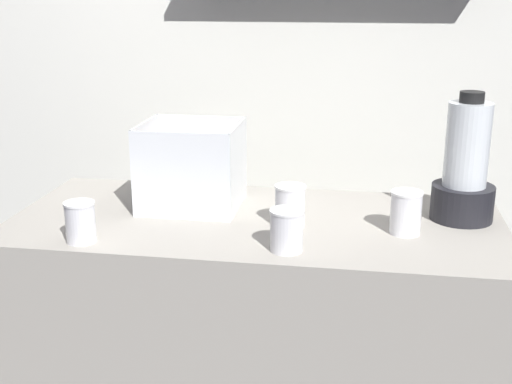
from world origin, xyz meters
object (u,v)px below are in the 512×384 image
Objects in this scene: juice_cup_mango_right at (406,215)px; juice_cup_orange_left at (290,209)px; blender_pitcher at (465,171)px; juice_cup_mango_far_left at (81,225)px; carrot_display_bin at (194,180)px; juice_cup_beet_middle at (287,233)px.

juice_cup_orange_left is at bearing 179.26° from juice_cup_mango_right.
blender_pitcher reaches higher than juice_cup_orange_left.
juice_cup_mango_far_left is at bearing -166.53° from juice_cup_mango_right.
carrot_display_bin is 0.79× the size of blender_pitcher.
juice_cup_mango_right is at bearing -138.69° from blender_pitcher.
juice_cup_mango_far_left and juice_cup_beet_middle have the same top height.
juice_cup_orange_left reaches higher than juice_cup_beet_middle.
juice_cup_beet_middle is 0.35m from juice_cup_mango_right.
juice_cup_mango_far_left is (-0.22, -0.34, -0.03)m from carrot_display_bin.
carrot_display_bin is 0.78m from blender_pitcher.
blender_pitcher is at bearing 19.00° from juice_cup_mango_far_left.
juice_cup_mango_far_left is 0.53m from juice_cup_beet_middle.
blender_pitcher is at bearing 16.38° from juice_cup_orange_left.
carrot_display_bin is at bearing 57.32° from juice_cup_mango_far_left.
juice_cup_mango_far_left is 1.00× the size of juice_cup_beet_middle.
juice_cup_orange_left is (-0.48, -0.14, -0.09)m from blender_pitcher.
carrot_display_bin is 0.34m from juice_cup_orange_left.
carrot_display_bin reaches higher than juice_cup_mango_right.
juice_cup_beet_middle is at bearing -44.30° from carrot_display_bin.
blender_pitcher reaches higher than juice_cup_mango_far_left.
carrot_display_bin is 0.63m from juice_cup_mango_right.
blender_pitcher is 3.40× the size of juice_cup_beet_middle.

